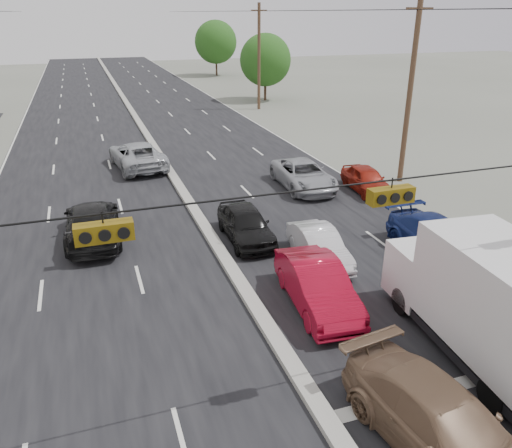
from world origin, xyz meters
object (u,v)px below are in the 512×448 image
object	(u,v)px
queue_car_b	(319,246)
box_truck	(486,300)
utility_pole_right_b	(410,92)
tree_right_far	(216,42)
queue_car_a	(246,224)
oncoming_near	(92,222)
oncoming_far	(137,155)
tree_right_mid	(265,60)
tan_sedan	(442,426)
utility_pole_right_c	(259,57)
queue_car_d	(439,241)
queue_car_e	(366,180)
red_sedan	(317,286)
queue_car_c	(303,175)

from	to	relation	value
queue_car_b	box_truck	bearing A→B (deg)	-71.84
box_truck	queue_car_b	xyz separation A→B (m)	(-1.79, 6.76, -1.15)
utility_pole_right_b	tree_right_far	xyz separation A→B (m)	(3.50, 55.00, -0.15)
queue_car_a	oncoming_near	world-z (taller)	oncoming_near
oncoming_near	tree_right_far	bearing A→B (deg)	-108.02
queue_car_a	oncoming_far	xyz separation A→B (m)	(-3.11, 12.61, 0.08)
tree_right_mid	tan_sedan	bearing A→B (deg)	-105.44
tan_sedan	utility_pole_right_c	bearing A→B (deg)	68.04
queue_car_a	queue_car_d	size ratio (longest dim) A/B	0.82
queue_car_b	queue_car_e	bearing A→B (deg)	51.30
tree_right_far	queue_car_e	bearing A→B (deg)	-96.51
red_sedan	queue_car_a	size ratio (longest dim) A/B	1.09
tree_right_mid	box_truck	world-z (taller)	tree_right_mid
tree_right_mid	oncoming_far	world-z (taller)	tree_right_mid
utility_pole_right_b	queue_car_e	bearing A→B (deg)	-160.15
queue_car_e	tan_sedan	bearing A→B (deg)	-110.56
queue_car_a	box_truck	bearing A→B (deg)	-66.69
utility_pole_right_c	tree_right_mid	xyz separation A→B (m)	(2.50, 5.00, -0.77)
queue_car_e	box_truck	bearing A→B (deg)	-102.94
queue_car_a	oncoming_far	bearing A→B (deg)	105.12
red_sedan	oncoming_near	world-z (taller)	oncoming_near
utility_pole_right_b	queue_car_d	size ratio (longest dim) A/B	1.87
tree_right_far	oncoming_near	world-z (taller)	tree_right_far
tree_right_far	tan_sedan	xyz separation A→B (m)	(-14.02, -72.15, -4.18)
red_sedan	oncoming_near	size ratio (longest dim) A/B	0.85
utility_pole_right_b	box_truck	distance (m)	16.58
queue_car_b	queue_car_c	bearing A→B (deg)	73.22
queue_car_b	queue_car_e	size ratio (longest dim) A/B	0.99
utility_pole_right_c	red_sedan	xyz separation A→B (m)	(-10.50, -35.77, -4.32)
utility_pole_right_c	red_sedan	distance (m)	37.52
queue_car_d	queue_car_b	bearing A→B (deg)	164.64
tan_sedan	queue_car_a	world-z (taller)	tan_sedan
tree_right_far	queue_car_d	size ratio (longest dim) A/B	1.52
utility_pole_right_b	queue_car_a	bearing A→B (deg)	-155.93
tan_sedan	queue_car_c	world-z (taller)	tan_sedan
box_truck	queue_car_b	size ratio (longest dim) A/B	1.78
utility_pole_right_c	tree_right_mid	size ratio (longest dim) A/B	1.40
box_truck	red_sedan	size ratio (longest dim) A/B	1.50
tan_sedan	queue_car_b	distance (m)	9.47
queue_car_d	oncoming_near	size ratio (longest dim) A/B	0.96
tree_right_far	queue_car_e	distance (m)	56.57
utility_pole_right_c	tree_right_far	bearing A→B (deg)	83.35
tree_right_mid	queue_car_b	world-z (taller)	tree_right_mid
utility_pole_right_b	queue_car_a	world-z (taller)	utility_pole_right_b
tree_right_mid	queue_car_c	world-z (taller)	tree_right_mid
utility_pole_right_c	queue_car_b	world-z (taller)	utility_pole_right_c
queue_car_c	oncoming_near	xyz separation A→B (m)	(-11.41, -3.40, 0.06)
red_sedan	tan_sedan	bearing A→B (deg)	-85.16
tree_right_mid	red_sedan	size ratio (longest dim) A/B	1.50
queue_car_c	tan_sedan	bearing A→B (deg)	-102.38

